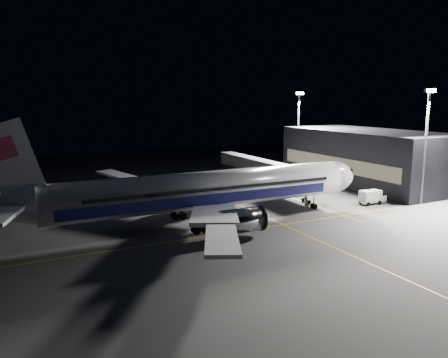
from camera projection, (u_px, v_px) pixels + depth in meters
name	position (u px, v px, depth m)	size (l,w,h in m)	color
ground	(207.00, 223.00, 67.21)	(200.00, 200.00, 0.00)	#4C4C4F
guide_line_main	(262.00, 216.00, 71.60)	(0.25, 80.00, 0.01)	gold
guide_line_cross	(224.00, 234.00, 61.93)	(70.00, 0.25, 0.01)	gold
guide_line_side	(288.00, 196.00, 85.66)	(0.25, 40.00, 0.01)	gold
airliner	(200.00, 191.00, 65.81)	(61.48, 54.22, 16.64)	silver
terminal	(367.00, 157.00, 98.63)	(18.12, 40.00, 12.00)	black
jet_bridge	(267.00, 168.00, 91.94)	(3.60, 34.40, 6.30)	#B2B2B7
floodlight_mast_north	(298.00, 125.00, 110.70)	(2.40, 0.68, 20.70)	#59595E
floodlight_mast_south	(426.00, 136.00, 77.24)	(2.40, 0.67, 20.70)	#59595E
service_truck	(372.00, 197.00, 79.27)	(5.06, 2.32, 2.56)	silver
baggage_tug	(163.00, 195.00, 83.30)	(2.54, 2.20, 1.61)	black
safety_cone_a	(222.00, 212.00, 72.68)	(0.44, 0.44, 0.66)	#F25E0A
safety_cone_b	(222.00, 212.00, 72.68)	(0.39, 0.39, 0.59)	#F25E0A
safety_cone_c	(173.00, 215.00, 71.03)	(0.39, 0.39, 0.59)	#F25E0A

